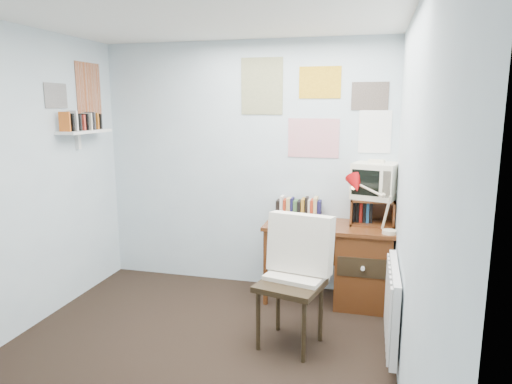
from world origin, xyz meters
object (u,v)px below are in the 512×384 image
(desk, at_px, (357,262))
(tv_riser, at_px, (372,211))
(crt_tv, at_px, (376,179))
(wall_shelf, at_px, (85,132))
(radiator, at_px, (393,306))
(desk_lamp, at_px, (391,209))
(desk_chair, at_px, (290,285))

(desk, distance_m, tv_riser, 0.51)
(crt_tv, relative_size, wall_shelf, 0.62)
(desk, height_order, tv_riser, tv_riser)
(radiator, relative_size, wall_shelf, 1.29)
(tv_riser, bearing_deg, desk_lamp, -63.71)
(desk_lamp, distance_m, wall_shelf, 2.92)
(desk_lamp, distance_m, tv_riser, 0.35)
(desk, distance_m, crt_tv, 0.81)
(desk_lamp, bearing_deg, crt_tv, 122.55)
(crt_tv, distance_m, radiator, 1.32)
(crt_tv, height_order, wall_shelf, wall_shelf)
(crt_tv, xyz_separation_m, wall_shelf, (-2.71, -0.51, 0.43))
(radiator, bearing_deg, wall_shelf, 169.11)
(desk_lamp, bearing_deg, desk_chair, -125.07)
(tv_riser, bearing_deg, wall_shelf, -169.68)
(radiator, distance_m, wall_shelf, 3.15)
(crt_tv, bearing_deg, desk, -120.25)
(desk, height_order, radiator, desk)
(crt_tv, xyz_separation_m, radiator, (0.15, -1.06, -0.77))
(desk_lamp, relative_size, wall_shelf, 0.72)
(desk_chair, distance_m, radiator, 0.77)
(desk_chair, height_order, wall_shelf, wall_shelf)
(desk_lamp, relative_size, crt_tv, 1.16)
(desk_chair, distance_m, desk_lamp, 1.15)
(desk_lamp, relative_size, tv_riser, 1.11)
(crt_tv, bearing_deg, desk_chair, -104.03)
(desk_chair, relative_size, tv_riser, 2.49)
(desk, relative_size, tv_riser, 3.00)
(radiator, bearing_deg, tv_riser, 99.28)
(desk_lamp, bearing_deg, desk, 154.57)
(tv_riser, relative_size, radiator, 0.50)
(tv_riser, distance_m, wall_shelf, 2.83)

